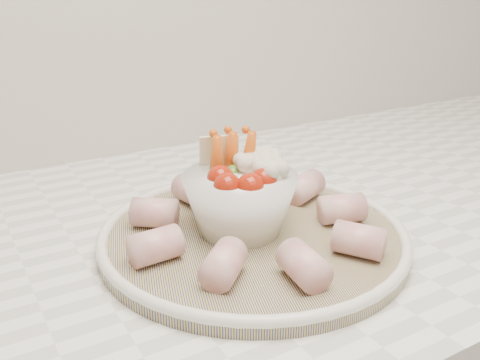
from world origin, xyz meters
TOP-DOWN VIEW (x-y plane):
  - serving_platter at (-0.11, 1.38)m, footprint 0.42×0.42m
  - veggie_bowl at (-0.12, 1.39)m, footprint 0.12×0.12m
  - cured_meat_rolls at (-0.11, 1.38)m, footprint 0.27×0.27m

SIDE VIEW (x-z plane):
  - serving_platter at x=-0.11m, z-range 0.92..0.94m
  - cured_meat_rolls at x=-0.11m, z-range 0.93..0.97m
  - veggie_bowl at x=-0.12m, z-range 0.92..1.03m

